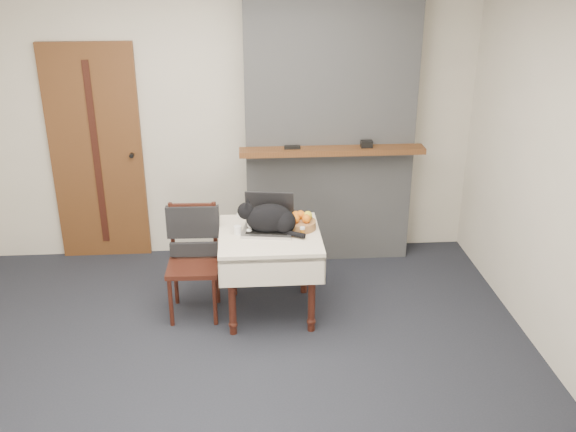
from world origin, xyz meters
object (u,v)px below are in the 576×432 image
at_px(laptop, 268,221).
at_px(chair, 193,244).
at_px(side_table, 270,246).
at_px(cream_jar, 238,230).
at_px(door, 97,155).
at_px(pill_bottle, 302,232).
at_px(cat, 271,219).
at_px(fruit_basket, 301,222).

relative_size(laptop, chair, 0.48).
bearing_deg(side_table, cream_jar, 179.95).
relative_size(door, pill_bottle, 25.07).
bearing_deg(cat, chair, -179.37).
distance_m(cat, fruit_basket, 0.25).
bearing_deg(cream_jar, side_table, -0.05).
relative_size(cat, fruit_basket, 2.25).
bearing_deg(laptop, fruit_basket, 8.24).
distance_m(cream_jar, chair, 0.40).
xyz_separation_m(cream_jar, fruit_basket, (0.50, 0.07, 0.02)).
bearing_deg(side_table, pill_bottle, -19.44).
xyz_separation_m(cat, chair, (-0.61, 0.09, -0.24)).
bearing_deg(laptop, cream_jar, -153.67).
distance_m(fruit_basket, chair, 0.87).
bearing_deg(door, chair, -49.56).
bearing_deg(chair, fruit_basket, -0.74).
xyz_separation_m(laptop, chair, (-0.59, 0.03, -0.20)).
relative_size(laptop, pill_bottle, 5.37).
bearing_deg(cat, cream_jar, -167.31).
bearing_deg(chair, cream_jar, -15.24).
bearing_deg(pill_bottle, door, 144.29).
relative_size(laptop, fruit_basket, 1.84).
bearing_deg(cream_jar, fruit_basket, 8.30).
relative_size(cat, chair, 0.58).
bearing_deg(chair, cat, -6.90).
height_order(cream_jar, fruit_basket, fruit_basket).
height_order(laptop, pill_bottle, laptop).
distance_m(side_table, cream_jar, 0.29).
bearing_deg(cat, door, 151.80).
relative_size(cream_jar, fruit_basket, 0.29).
distance_m(laptop, cat, 0.07).
relative_size(door, chair, 2.23).
distance_m(cat, cream_jar, 0.27).
bearing_deg(pill_bottle, laptop, 147.15).
height_order(door, laptop, door).
height_order(cat, cream_jar, cat).
relative_size(door, fruit_basket, 8.58).
xyz_separation_m(door, cream_jar, (1.27, -1.18, -0.27)).
bearing_deg(fruit_basket, pill_bottle, -91.52).
bearing_deg(laptop, chair, -174.14).
height_order(side_table, laptop, laptop).
bearing_deg(chair, pill_bottle, -11.33).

